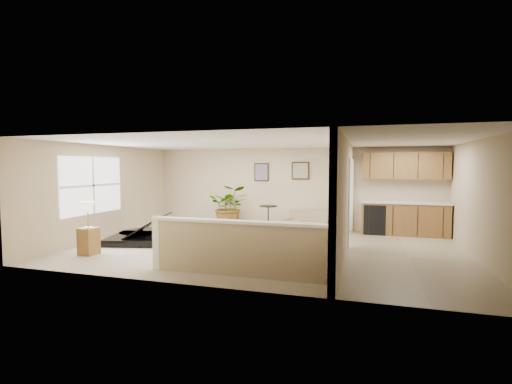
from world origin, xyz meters
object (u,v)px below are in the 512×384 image
(piano_bench, at_px, (206,239))
(small_plant, at_px, (334,226))
(loveseat, at_px, (307,221))
(accent_table, at_px, (268,215))
(palm_plant, at_px, (230,207))
(lamp_stand, at_px, (88,232))
(piano, at_px, (146,216))

(piano_bench, relative_size, small_plant, 1.46)
(loveseat, height_order, accent_table, loveseat)
(accent_table, relative_size, palm_plant, 0.53)
(piano_bench, distance_m, loveseat, 3.71)
(piano_bench, distance_m, palm_plant, 3.17)
(piano_bench, relative_size, palm_plant, 0.54)
(palm_plant, bearing_deg, loveseat, 2.80)
(small_plant, bearing_deg, palm_plant, 177.68)
(loveseat, bearing_deg, accent_table, -145.22)
(lamp_stand, bearing_deg, loveseat, 46.47)
(piano, distance_m, loveseat, 4.67)
(piano, relative_size, lamp_stand, 1.89)
(palm_plant, distance_m, lamp_stand, 4.58)
(loveseat, height_order, palm_plant, palm_plant)
(piano_bench, bearing_deg, lamp_stand, -153.26)
(piano_bench, height_order, accent_table, accent_table)
(piano, height_order, loveseat, piano)
(palm_plant, bearing_deg, piano, -117.36)
(piano, relative_size, palm_plant, 1.54)
(piano, height_order, small_plant, piano)
(lamp_stand, bearing_deg, small_plant, 39.66)
(piano, bearing_deg, lamp_stand, -115.73)
(accent_table, distance_m, palm_plant, 1.37)
(accent_table, bearing_deg, small_plant, 3.57)
(piano_bench, distance_m, small_plant, 3.99)
(piano_bench, bearing_deg, loveseat, 59.97)
(piano_bench, xyz_separation_m, palm_plant, (-0.59, 3.09, 0.40))
(piano, height_order, lamp_stand, piano)
(loveseat, relative_size, lamp_stand, 1.37)
(piano, relative_size, small_plant, 4.14)
(piano, bearing_deg, accent_table, 27.81)
(piano_bench, relative_size, accent_table, 1.02)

